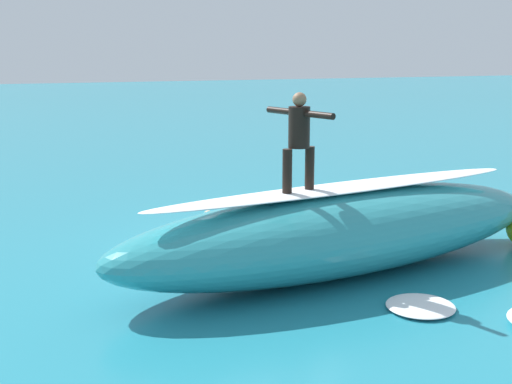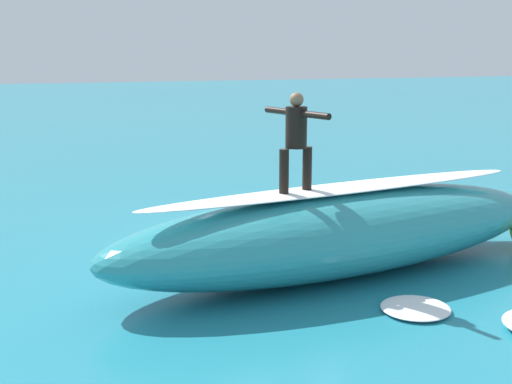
# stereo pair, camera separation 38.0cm
# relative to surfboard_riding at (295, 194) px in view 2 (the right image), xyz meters

# --- Properties ---
(ground_plane) EXTENTS (120.00, 120.00, 0.00)m
(ground_plane) POSITION_rel_surfboard_riding_xyz_m (-0.24, -2.16, -1.35)
(ground_plane) COLOR teal
(wave_crest) EXTENTS (8.30, 3.52, 1.32)m
(wave_crest) POSITION_rel_surfboard_riding_xyz_m (-0.86, -0.15, -0.69)
(wave_crest) COLOR teal
(wave_crest) RESTS_ON ground_plane
(wave_foam_lip) EXTENTS (6.87, 1.93, 0.08)m
(wave_foam_lip) POSITION_rel_surfboard_riding_xyz_m (-0.86, -0.15, 0.01)
(wave_foam_lip) COLOR white
(wave_foam_lip) RESTS_ON wave_crest
(surfboard_riding) EXTENTS (2.16, 1.15, 0.06)m
(surfboard_riding) POSITION_rel_surfboard_riding_xyz_m (0.00, 0.00, 0.00)
(surfboard_riding) COLOR #33B2D1
(surfboard_riding) RESTS_ON wave_crest
(surfer_riding) EXTENTS (0.57, 1.37, 1.49)m
(surfer_riding) POSITION_rel_surfboard_riding_xyz_m (0.00, -0.00, 0.90)
(surfer_riding) COLOR black
(surfer_riding) RESTS_ON surfboard_riding
(surfboard_paddling) EXTENTS (1.21, 2.13, 0.09)m
(surfboard_paddling) POSITION_rel_surfboard_riding_xyz_m (0.30, -2.90, -1.31)
(surfboard_paddling) COLOR silver
(surfboard_paddling) RESTS_ON ground_plane
(surfer_paddling) EXTENTS (0.74, 1.58, 0.29)m
(surfer_paddling) POSITION_rel_surfboard_riding_xyz_m (0.26, -2.78, -1.14)
(surfer_paddling) COLOR black
(surfer_paddling) RESTS_ON surfboard_paddling
(foam_patch_near) EXTENTS (1.34, 1.35, 0.09)m
(foam_patch_near) POSITION_rel_surfboard_riding_xyz_m (-1.10, 1.71, -1.31)
(foam_patch_near) COLOR white
(foam_patch_near) RESTS_ON ground_plane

